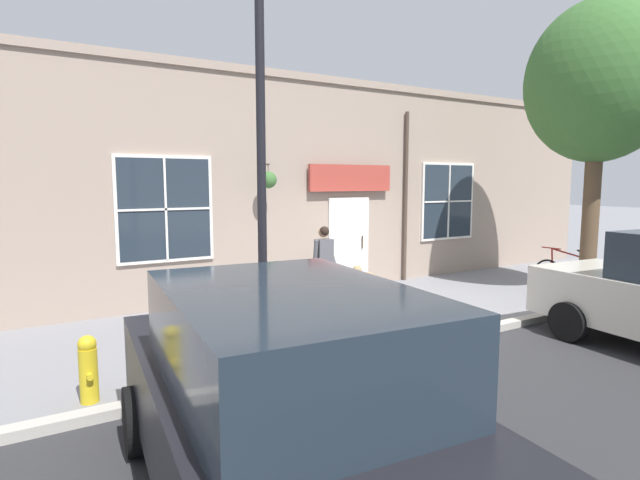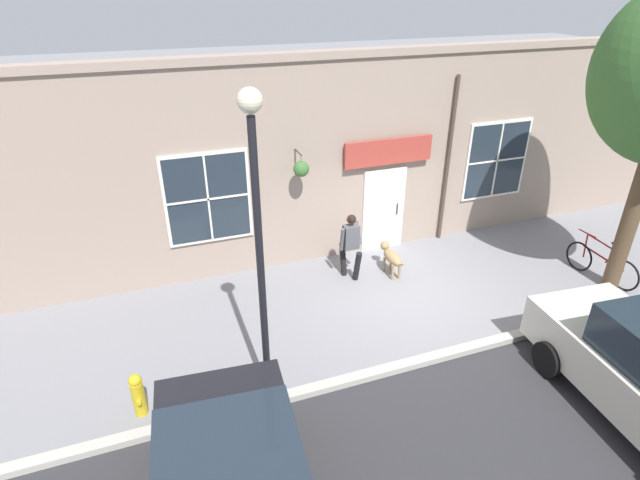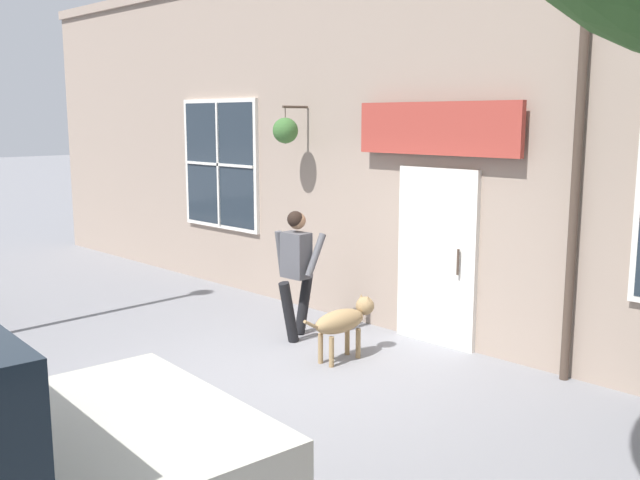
% 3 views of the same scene
% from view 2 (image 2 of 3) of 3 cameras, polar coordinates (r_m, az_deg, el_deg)
% --- Properties ---
extents(ground_plane, '(90.00, 90.00, 0.00)m').
position_cam_2_polar(ground_plane, '(11.04, 9.99, -6.22)').
color(ground_plane, gray).
extents(storefront_facade, '(0.95, 18.00, 4.78)m').
position_cam_2_polar(storefront_facade, '(11.85, 5.43, 9.46)').
color(storefront_facade, gray).
rests_on(storefront_facade, ground_plane).
extents(pedestrian_walking, '(0.70, 0.55, 1.58)m').
position_cam_2_polar(pedestrian_walking, '(11.06, 3.53, -0.12)').
color(pedestrian_walking, black).
rests_on(pedestrian_walking, ground_plane).
extents(dog_on_leash, '(1.11, 0.29, 0.69)m').
position_cam_2_polar(dog_on_leash, '(11.53, 8.13, -1.83)').
color(dog_on_leash, '#997A51').
rests_on(dog_on_leash, ground_plane).
extents(leaning_bicycle, '(1.71, 0.37, 1.01)m').
position_cam_2_polar(leaning_bicycle, '(12.94, 29.47, -2.37)').
color(leaning_bicycle, black).
rests_on(leaning_bicycle, ground_plane).
extents(street_lamp, '(0.32, 0.32, 4.96)m').
position_cam_2_polar(street_lamp, '(6.74, -7.16, 2.36)').
color(street_lamp, black).
rests_on(street_lamp, ground_plane).
extents(fire_hydrant, '(0.34, 0.20, 0.77)m').
position_cam_2_polar(fire_hydrant, '(8.55, -20.09, -16.19)').
color(fire_hydrant, gold).
rests_on(fire_hydrant, ground_plane).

